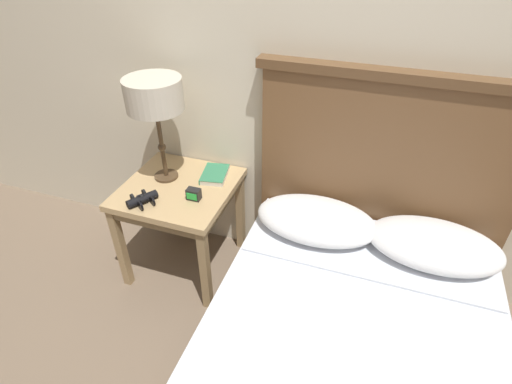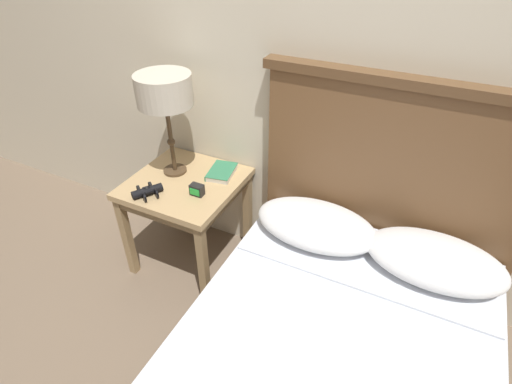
{
  "view_description": "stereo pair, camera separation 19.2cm",
  "coord_description": "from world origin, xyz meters",
  "px_view_note": "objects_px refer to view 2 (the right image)",
  "views": [
    {
      "loc": [
        0.43,
        -0.75,
        1.79
      ],
      "look_at": [
        -0.08,
        0.73,
        0.68
      ],
      "focal_mm": 28.0,
      "sensor_mm": 36.0,
      "label": 1
    },
    {
      "loc": [
        0.61,
        -0.68,
        1.79
      ],
      "look_at": [
        -0.08,
        0.73,
        0.68
      ],
      "focal_mm": 28.0,
      "sensor_mm": 36.0,
      "label": 2
    }
  ],
  "objects_px": {
    "bed": "(325,382)",
    "binoculars_pair": "(147,191)",
    "book_on_nightstand": "(221,172)",
    "table_lamp": "(164,93)",
    "nightstand": "(186,192)",
    "alarm_clock": "(197,190)"
  },
  "relations": [
    {
      "from": "bed",
      "to": "table_lamp",
      "type": "relative_size",
      "value": 3.47
    },
    {
      "from": "binoculars_pair",
      "to": "book_on_nightstand",
      "type": "bearing_deg",
      "value": 54.54
    },
    {
      "from": "bed",
      "to": "book_on_nightstand",
      "type": "bearing_deg",
      "value": 140.18
    },
    {
      "from": "nightstand",
      "to": "alarm_clock",
      "type": "bearing_deg",
      "value": -30.22
    },
    {
      "from": "table_lamp",
      "to": "book_on_nightstand",
      "type": "height_order",
      "value": "table_lamp"
    },
    {
      "from": "table_lamp",
      "to": "binoculars_pair",
      "type": "height_order",
      "value": "table_lamp"
    },
    {
      "from": "bed",
      "to": "table_lamp",
      "type": "xyz_separation_m",
      "value": [
        -1.13,
        0.64,
        0.77
      ]
    },
    {
      "from": "nightstand",
      "to": "binoculars_pair",
      "type": "xyz_separation_m",
      "value": [
        -0.09,
        -0.19,
        0.1
      ]
    },
    {
      "from": "nightstand",
      "to": "alarm_clock",
      "type": "height_order",
      "value": "alarm_clock"
    },
    {
      "from": "bed",
      "to": "alarm_clock",
      "type": "distance_m",
      "value": 1.08
    },
    {
      "from": "alarm_clock",
      "to": "bed",
      "type": "bearing_deg",
      "value": -29.51
    },
    {
      "from": "bed",
      "to": "book_on_nightstand",
      "type": "relative_size",
      "value": 9.06
    },
    {
      "from": "bed",
      "to": "binoculars_pair",
      "type": "relative_size",
      "value": 12.27
    },
    {
      "from": "nightstand",
      "to": "table_lamp",
      "type": "xyz_separation_m",
      "value": [
        -0.1,
        0.06,
        0.54
      ]
    },
    {
      "from": "nightstand",
      "to": "book_on_nightstand",
      "type": "bearing_deg",
      "value": 44.7
    },
    {
      "from": "bed",
      "to": "alarm_clock",
      "type": "relative_size",
      "value": 27.7
    },
    {
      "from": "alarm_clock",
      "to": "book_on_nightstand",
      "type": "bearing_deg",
      "value": 86.52
    },
    {
      "from": "nightstand",
      "to": "bed",
      "type": "relative_size",
      "value": 0.3
    },
    {
      "from": "bed",
      "to": "alarm_clock",
      "type": "xyz_separation_m",
      "value": [
        -0.89,
        0.5,
        0.33
      ]
    },
    {
      "from": "bed",
      "to": "nightstand",
      "type": "bearing_deg",
      "value": 150.4
    },
    {
      "from": "binoculars_pair",
      "to": "alarm_clock",
      "type": "bearing_deg",
      "value": 26.55
    },
    {
      "from": "book_on_nightstand",
      "to": "alarm_clock",
      "type": "xyz_separation_m",
      "value": [
        -0.01,
        -0.23,
        0.02
      ]
    }
  ]
}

